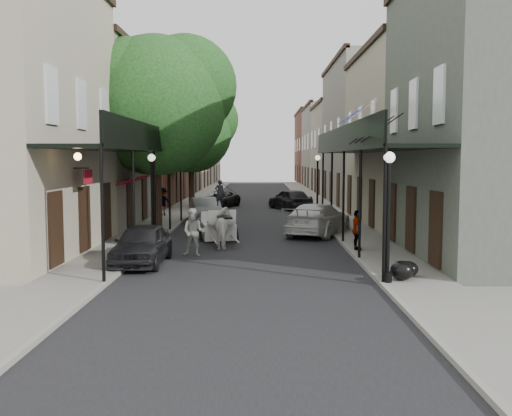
{
  "coord_description": "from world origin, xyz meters",
  "views": [
    {
      "loc": [
        0.48,
        -18.04,
        3.65
      ],
      "look_at": [
        0.3,
        5.36,
        1.6
      ],
      "focal_mm": 40.0,
      "sensor_mm": 36.0,
      "label": 1
    }
  ],
  "objects_px": {
    "lamppost_left": "(152,196)",
    "pedestrian_walking": "(194,232)",
    "tree_near": "(165,100)",
    "horse": "(225,228)",
    "car_left_near": "(142,244)",
    "lamppost_right_far": "(317,184)",
    "car_right_far": "(290,199)",
    "pedestrian_sidewalk_left": "(163,202)",
    "tree_far": "(196,128)",
    "lamppost_right_near": "(388,215)",
    "car_right_near": "(318,219)",
    "pedestrian_sidewalk_right": "(357,230)",
    "car_left_far": "(219,199)",
    "car_left_mid": "(206,210)",
    "carriage": "(217,216)"
  },
  "relations": [
    {
      "from": "tree_near",
      "to": "pedestrian_walking",
      "type": "bearing_deg",
      "value": -72.95
    },
    {
      "from": "tree_near",
      "to": "pedestrian_sidewalk_left",
      "type": "height_order",
      "value": "tree_near"
    },
    {
      "from": "lamppost_left",
      "to": "pedestrian_sidewalk_right",
      "type": "bearing_deg",
      "value": -15.25
    },
    {
      "from": "tree_near",
      "to": "tree_far",
      "type": "xyz_separation_m",
      "value": [
        -0.05,
        14.0,
        -0.65
      ]
    },
    {
      "from": "pedestrian_walking",
      "to": "car_left_near",
      "type": "height_order",
      "value": "pedestrian_walking"
    },
    {
      "from": "car_left_near",
      "to": "car_right_near",
      "type": "relative_size",
      "value": 0.79
    },
    {
      "from": "lamppost_right_far",
      "to": "horse",
      "type": "bearing_deg",
      "value": -111.28
    },
    {
      "from": "lamppost_left",
      "to": "horse",
      "type": "distance_m",
      "value": 3.51
    },
    {
      "from": "pedestrian_sidewalk_right",
      "to": "car_left_near",
      "type": "bearing_deg",
      "value": 112.68
    },
    {
      "from": "car_left_near",
      "to": "tree_near",
      "type": "bearing_deg",
      "value": 94.42
    },
    {
      "from": "tree_near",
      "to": "pedestrian_sidewalk_left",
      "type": "bearing_deg",
      "value": 101.13
    },
    {
      "from": "pedestrian_walking",
      "to": "tree_near",
      "type": "bearing_deg",
      "value": 114.69
    },
    {
      "from": "car_left_near",
      "to": "car_right_near",
      "type": "xyz_separation_m",
      "value": [
        6.83,
        7.65,
        0.05
      ]
    },
    {
      "from": "pedestrian_walking",
      "to": "car_left_mid",
      "type": "distance_m",
      "value": 11.01
    },
    {
      "from": "lamppost_right_far",
      "to": "car_right_near",
      "type": "xyz_separation_m",
      "value": [
        -0.87,
        -9.0,
        -1.3
      ]
    },
    {
      "from": "lamppost_right_far",
      "to": "car_right_near",
      "type": "bearing_deg",
      "value": -95.5
    },
    {
      "from": "tree_near",
      "to": "car_left_near",
      "type": "xyz_separation_m",
      "value": [
        0.6,
        -8.83,
        -5.79
      ]
    },
    {
      "from": "horse",
      "to": "carriage",
      "type": "height_order",
      "value": "carriage"
    },
    {
      "from": "carriage",
      "to": "car_left_mid",
      "type": "bearing_deg",
      "value": 88.8
    },
    {
      "from": "pedestrian_walking",
      "to": "car_left_far",
      "type": "xyz_separation_m",
      "value": [
        -0.6,
        20.99,
        -0.28
      ]
    },
    {
      "from": "car_left_mid",
      "to": "pedestrian_sidewalk_right",
      "type": "bearing_deg",
      "value": -69.17
    },
    {
      "from": "carriage",
      "to": "pedestrian_sidewalk_left",
      "type": "relative_size",
      "value": 1.6
    },
    {
      "from": "tree_far",
      "to": "car_left_mid",
      "type": "bearing_deg",
      "value": -80.82
    },
    {
      "from": "horse",
      "to": "car_left_near",
      "type": "distance_m",
      "value": 4.5
    },
    {
      "from": "horse",
      "to": "pedestrian_sidewalk_left",
      "type": "distance_m",
      "value": 12.82
    },
    {
      "from": "car_left_far",
      "to": "carriage",
      "type": "bearing_deg",
      "value": -67.12
    },
    {
      "from": "car_left_far",
      "to": "car_left_near",
      "type": "bearing_deg",
      "value": -73.6
    },
    {
      "from": "car_right_far",
      "to": "pedestrian_sidewalk_right",
      "type": "bearing_deg",
      "value": 72.03
    },
    {
      "from": "lamppost_right_far",
      "to": "car_left_near",
      "type": "bearing_deg",
      "value": -114.82
    },
    {
      "from": "horse",
      "to": "car_left_near",
      "type": "height_order",
      "value": "horse"
    },
    {
      "from": "lamppost_right_near",
      "to": "car_left_near",
      "type": "xyz_separation_m",
      "value": [
        -7.7,
        3.35,
        -1.35
      ]
    },
    {
      "from": "pedestrian_walking",
      "to": "car_right_far",
      "type": "relative_size",
      "value": 0.4
    },
    {
      "from": "pedestrian_sidewalk_left",
      "to": "pedestrian_sidewalk_right",
      "type": "distance_m",
      "value": 16.43
    },
    {
      "from": "lamppost_left",
      "to": "pedestrian_sidewalk_right",
      "type": "xyz_separation_m",
      "value": [
        8.3,
        -2.26,
        -1.16
      ]
    },
    {
      "from": "lamppost_left",
      "to": "pedestrian_walking",
      "type": "relative_size",
      "value": 2.08
    },
    {
      "from": "tree_far",
      "to": "lamppost_right_near",
      "type": "relative_size",
      "value": 2.32
    },
    {
      "from": "tree_near",
      "to": "horse",
      "type": "bearing_deg",
      "value": -58.01
    },
    {
      "from": "carriage",
      "to": "car_left_near",
      "type": "xyz_separation_m",
      "value": [
        -2.14,
        -6.15,
        -0.37
      ]
    },
    {
      "from": "pedestrian_walking",
      "to": "car_left_mid",
      "type": "relative_size",
      "value": 0.41
    },
    {
      "from": "lamppost_left",
      "to": "car_left_mid",
      "type": "distance_m",
      "value": 8.25
    },
    {
      "from": "lamppost_left",
      "to": "carriage",
      "type": "relative_size",
      "value": 1.36
    },
    {
      "from": "pedestrian_walking",
      "to": "car_right_near",
      "type": "xyz_separation_m",
      "value": [
        5.23,
        5.99,
        -0.14
      ]
    },
    {
      "from": "lamppost_right_near",
      "to": "car_right_far",
      "type": "xyz_separation_m",
      "value": [
        -1.5,
        24.37,
        -1.3
      ]
    },
    {
      "from": "lamppost_right_far",
      "to": "horse",
      "type": "distance_m",
      "value": 14.01
    },
    {
      "from": "lamppost_left",
      "to": "car_left_near",
      "type": "height_order",
      "value": "lamppost_left"
    },
    {
      "from": "pedestrian_sidewalk_right",
      "to": "car_left_far",
      "type": "distance_m",
      "value": 21.37
    },
    {
      "from": "car_right_near",
      "to": "car_left_far",
      "type": "bearing_deg",
      "value": -45.74
    },
    {
      "from": "lamppost_right_far",
      "to": "car_right_far",
      "type": "relative_size",
      "value": 0.84
    },
    {
      "from": "tree_near",
      "to": "pedestrian_walking",
      "type": "distance_m",
      "value": 9.35
    },
    {
      "from": "pedestrian_sidewalk_right",
      "to": "car_right_near",
      "type": "distance_m",
      "value": 5.35
    }
  ]
}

